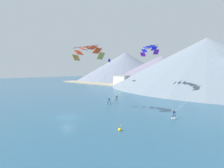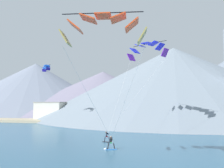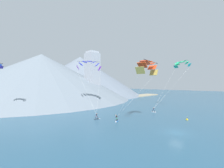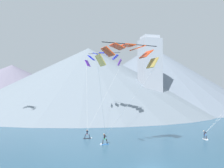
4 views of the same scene
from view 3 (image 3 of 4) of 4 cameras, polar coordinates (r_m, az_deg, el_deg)
The scene contains 16 objects.
ground_plane at distance 34.35m, azimuth 23.20°, elevation -16.58°, with size 400.00×400.00×0.00m, color #2D5B7A.
kitesurfer_near_lead at distance 39.84m, azimuth 1.67°, elevation -13.36°, with size 1.77×1.00×1.80m.
kitesurfer_near_trail at distance 54.36m, azimuth 15.78°, elevation -9.77°, with size 0.71×1.78×1.72m.
kitesurfer_mid_center at distance 42.74m, azimuth -5.63°, elevation -12.48°, with size 1.78×0.91×1.74m.
parafoil_kite_near_lead at distance 35.08m, azimuth 13.40°, elevation 6.59°, with size 8.85×9.79×13.54m.
parafoil_kite_near_trail at distance 62.85m, azimuth 25.02°, elevation 7.03°, with size 14.26×8.69×17.20m.
parafoil_kite_mid_center at distance 53.59m, azimuth -8.75°, elevation 7.35°, with size 9.53×13.15×16.48m.
race_marker_buoy at distance 46.26m, azimuth 26.67°, elevation -11.99°, with size 0.56×0.56×1.02m.
shoreline_strip at distance 74.10m, azimuth -21.14°, elevation -7.23°, with size 180.00×10.00×0.70m, color tan.
shore_building_harbour_front at distance 75.76m, azimuth -26.39°, elevation -4.91°, with size 7.12×4.95×6.37m.
shore_building_promenade_mid at distance 87.87m, azimuth -9.47°, elevation -4.71°, with size 7.32×4.46×4.78m.
shore_building_quay_east at distance 69.60m, azimuth -36.34°, elevation -6.28°, with size 9.35×7.26×4.20m.
shore_building_quay_west at distance 76.63m, azimuth -19.67°, elevation -4.53°, with size 8.88×5.52×7.21m.
highrise_tower at distance 89.94m, azimuth -7.53°, elevation 3.00°, with size 7.00×7.00×29.06m.
mountain_peak_west_ridge at distance 107.89m, azimuth -25.24°, elevation 2.65°, with size 112.94×112.94×29.13m.
mountain_peak_far_spur at distance 131.48m, azimuth -12.09°, elevation 3.03°, with size 102.99×102.99×32.86m.
Camera 3 is at (-30.72, -11.75, 9.90)m, focal length 24.00 mm.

